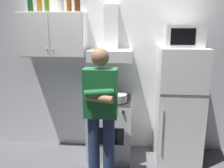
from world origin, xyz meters
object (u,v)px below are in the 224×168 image
object	(u,v)px
cooking_pot	(119,98)
refrigerator	(179,106)
bottle_liquor_amber	(39,1)
person_standing	(101,112)
bottle_rum_dark	(77,1)
bottle_wine_green	(30,0)
upper_cabinet	(53,34)
stove_oven	(110,128)
bottle_canister_steel	(61,4)
bottle_beer_brown	(69,2)
microwave	(183,36)
bottle_olive_oil	(47,4)
range_hood	(111,46)

from	to	relation	value
cooking_pot	refrigerator	bearing A→B (deg)	8.32
refrigerator	bottle_liquor_amber	world-z (taller)	bottle_liquor_amber
refrigerator	person_standing	size ratio (longest dim) A/B	0.98
cooking_pot	bottle_rum_dark	size ratio (longest dim) A/B	1.10
refrigerator	bottle_wine_green	xyz separation A→B (m)	(-2.04, 0.11, 1.40)
upper_cabinet	stove_oven	bearing A→B (deg)	-8.90
bottle_canister_steel	bottle_beer_brown	world-z (taller)	bottle_beer_brown
microwave	bottle_wine_green	distance (m)	2.09
cooking_pot	bottle_liquor_amber	bearing A→B (deg)	168.02
upper_cabinet	refrigerator	bearing A→B (deg)	-4.07
refrigerator	bottle_olive_oil	size ratio (longest dim) A/B	7.11
upper_cabinet	person_standing	world-z (taller)	upper_cabinet
bottle_wine_green	bottle_beer_brown	size ratio (longest dim) A/B	1.15
person_standing	bottle_olive_oil	size ratio (longest dim) A/B	7.29
upper_cabinet	person_standing	bearing A→B (deg)	-44.26
bottle_canister_steel	bottle_liquor_amber	distance (m)	0.29
upper_cabinet	range_hood	xyz separation A→B (m)	(0.80, 0.00, -0.15)
microwave	bottle_liquor_amber	world-z (taller)	bottle_liquor_amber
bottle_canister_steel	bottle_wine_green	size ratio (longest dim) A/B	0.68
range_hood	bottle_liquor_amber	xyz separation A→B (m)	(-0.96, -0.01, 0.59)
person_standing	bottle_liquor_amber	bearing A→B (deg)	141.85
bottle_olive_oil	person_standing	bearing A→B (deg)	-41.61
refrigerator	microwave	xyz separation A→B (m)	(-0.00, 0.02, 0.94)
microwave	range_hood	bearing A→B (deg)	173.54
microwave	bottle_canister_steel	world-z (taller)	bottle_canister_steel
bottle_rum_dark	bottle_olive_oil	bearing A→B (deg)	-175.84
upper_cabinet	stove_oven	distance (m)	1.55
range_hood	bottle_rum_dark	world-z (taller)	bottle_rum_dark
stove_oven	refrigerator	xyz separation A→B (m)	(0.95, 0.00, 0.37)
cooking_pot	bottle_wine_green	xyz separation A→B (m)	(-1.22, 0.23, 1.27)
upper_cabinet	bottle_olive_oil	distance (m)	0.41
upper_cabinet	bottle_canister_steel	bearing A→B (deg)	16.05
stove_oven	bottle_wine_green	distance (m)	2.08
microwave	stove_oven	bearing A→B (deg)	-178.85
refrigerator	cooking_pot	xyz separation A→B (m)	(-0.82, -0.12, 0.13)
range_hood	bottle_olive_oil	distance (m)	1.03
stove_oven	cooking_pot	world-z (taller)	cooking_pot
cooking_pot	bottle_beer_brown	distance (m)	1.46
refrigerator	bottle_liquor_amber	distance (m)	2.37
bottle_liquor_amber	bottle_beer_brown	size ratio (longest dim) A/B	1.07
microwave	cooking_pot	xyz separation A→B (m)	(-0.82, -0.14, -0.81)
upper_cabinet	bottle_liquor_amber	size ratio (longest dim) A/B	3.15
cooking_pot	bottle_olive_oil	bearing A→B (deg)	166.68
upper_cabinet	microwave	size ratio (longest dim) A/B	1.88
range_hood	cooking_pot	bearing A→B (deg)	-62.12
bottle_wine_green	bottle_liquor_amber	bearing A→B (deg)	2.34
stove_oven	bottle_wine_green	bearing A→B (deg)	174.34
upper_cabinet	stove_oven	world-z (taller)	upper_cabinet
cooking_pot	bottle_rum_dark	bearing A→B (deg)	155.50
person_standing	bottle_wine_green	bearing A→B (deg)	145.57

